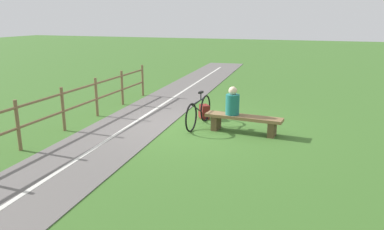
{
  "coord_description": "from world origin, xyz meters",
  "views": [
    {
      "loc": [
        -3.43,
        9.28,
        2.89
      ],
      "look_at": [
        -0.98,
        2.28,
        0.95
      ],
      "focal_mm": 35.32,
      "sensor_mm": 36.0,
      "label": 1
    }
  ],
  "objects_px": {
    "person_seated": "(232,103)",
    "bicycle": "(199,112)",
    "bench": "(243,121)",
    "backpack": "(204,112)"
  },
  "relations": [
    {
      "from": "bench",
      "to": "person_seated",
      "type": "height_order",
      "value": "person_seated"
    },
    {
      "from": "bench",
      "to": "bicycle",
      "type": "distance_m",
      "value": 1.28
    },
    {
      "from": "bench",
      "to": "bicycle",
      "type": "relative_size",
      "value": 1.09
    },
    {
      "from": "bench",
      "to": "backpack",
      "type": "relative_size",
      "value": 4.91
    },
    {
      "from": "bicycle",
      "to": "bench",
      "type": "bearing_deg",
      "value": 83.86
    },
    {
      "from": "bench",
      "to": "person_seated",
      "type": "distance_m",
      "value": 0.53
    },
    {
      "from": "bicycle",
      "to": "backpack",
      "type": "height_order",
      "value": "bicycle"
    },
    {
      "from": "person_seated",
      "to": "backpack",
      "type": "xyz_separation_m",
      "value": [
        1.06,
        -0.97,
        -0.56
      ]
    },
    {
      "from": "person_seated",
      "to": "bicycle",
      "type": "bearing_deg",
      "value": -5.04
    },
    {
      "from": "bench",
      "to": "backpack",
      "type": "bearing_deg",
      "value": -31.44
    }
  ]
}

